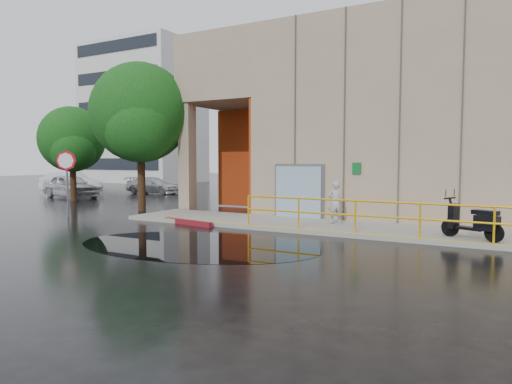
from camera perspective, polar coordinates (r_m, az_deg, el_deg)
ground at (r=13.08m, az=-5.92°, el=-6.59°), size 120.00×120.00×0.00m
sidewalk at (r=15.60m, az=16.17°, el=-4.72°), size 20.00×3.00×0.15m
building at (r=21.74m, az=23.02°, el=8.45°), size 20.00×10.17×8.00m
guardrail at (r=14.16m, az=16.01°, el=-3.12°), size 9.56×0.06×1.03m
distant_building at (r=52.53m, az=-13.90°, el=9.46°), size 12.00×8.08×15.00m
person at (r=16.33m, az=9.91°, el=-1.29°), size 0.66×0.61×1.52m
scooter at (r=14.28m, az=25.46°, el=-2.22°), size 1.83×1.25×1.39m
stop_sign at (r=20.91m, az=-22.61°, el=2.66°), size 0.74×0.47×2.80m
red_curb at (r=17.19m, az=-8.52°, el=-3.76°), size 2.39×0.60×0.18m
puddle at (r=13.06m, az=-7.38°, el=-6.60°), size 7.66×5.30×0.01m
car_a at (r=31.37m, az=-22.18°, el=0.69°), size 4.63×2.48×1.50m
car_b at (r=35.24m, az=-22.18°, el=1.09°), size 4.81×1.74×1.58m
car_c at (r=33.74m, az=-12.75°, el=0.83°), size 4.22×2.06×1.18m
tree_near at (r=22.06m, az=-14.28°, el=9.16°), size 4.65×4.65×6.94m
tree_far at (r=28.71m, az=-21.99°, el=5.86°), size 3.83×3.81×5.53m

